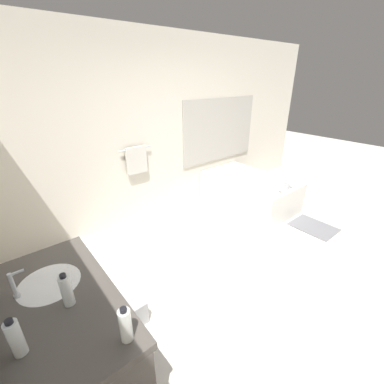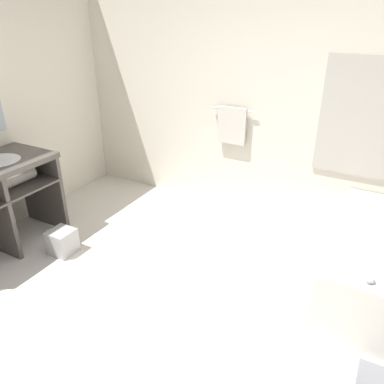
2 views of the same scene
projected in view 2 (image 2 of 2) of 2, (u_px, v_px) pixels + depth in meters
ground_plane at (144, 342)px, 2.62m from camera, size 16.00×16.00×0.00m
wall_back_with_blinds at (269, 93)px, 3.77m from camera, size 7.40×0.13×2.70m
waste_bin at (62, 242)px, 3.55m from camera, size 0.22×0.22×0.24m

